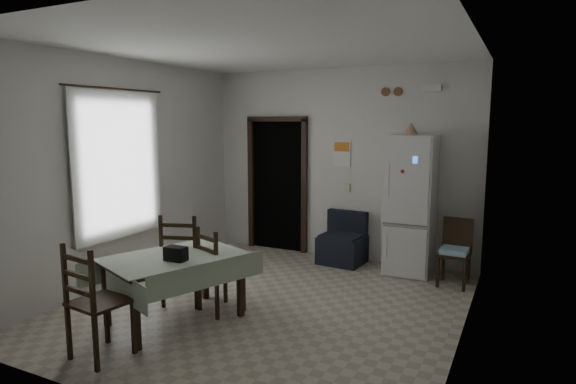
# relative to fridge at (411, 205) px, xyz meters

# --- Properties ---
(ground) EXTENTS (4.50, 4.50, 0.00)m
(ground) POSITION_rel_fridge_xyz_m (-1.18, -1.93, -0.96)
(ground) COLOR #B6AB95
(ground) RESTS_ON ground
(ceiling) EXTENTS (4.20, 4.50, 0.02)m
(ceiling) POSITION_rel_fridge_xyz_m (-1.18, -1.93, 1.94)
(ceiling) COLOR white
(ceiling) RESTS_ON ground
(wall_back) EXTENTS (4.20, 0.02, 2.90)m
(wall_back) POSITION_rel_fridge_xyz_m (-1.18, 0.32, 0.49)
(wall_back) COLOR silver
(wall_back) RESTS_ON ground
(wall_front) EXTENTS (4.20, 0.02, 2.90)m
(wall_front) POSITION_rel_fridge_xyz_m (-1.18, -4.18, 0.49)
(wall_front) COLOR silver
(wall_front) RESTS_ON ground
(wall_left) EXTENTS (0.02, 4.50, 2.90)m
(wall_left) POSITION_rel_fridge_xyz_m (-3.28, -1.93, 0.49)
(wall_left) COLOR silver
(wall_left) RESTS_ON ground
(wall_right) EXTENTS (0.02, 4.50, 2.90)m
(wall_right) POSITION_rel_fridge_xyz_m (0.92, -1.93, 0.49)
(wall_right) COLOR silver
(wall_right) RESTS_ON ground
(doorway) EXTENTS (1.06, 0.52, 2.22)m
(doorway) POSITION_rel_fridge_xyz_m (-2.23, 0.52, 0.10)
(doorway) COLOR black
(doorway) RESTS_ON ground
(window_recess) EXTENTS (0.10, 1.20, 1.60)m
(window_recess) POSITION_rel_fridge_xyz_m (-3.33, -2.13, 0.59)
(window_recess) COLOR silver
(window_recess) RESTS_ON ground
(curtain) EXTENTS (0.02, 1.45, 1.85)m
(curtain) POSITION_rel_fridge_xyz_m (-3.22, -2.13, 0.59)
(curtain) COLOR silver
(curtain) RESTS_ON ground
(curtain_rod) EXTENTS (0.02, 1.60, 0.02)m
(curtain_rod) POSITION_rel_fridge_xyz_m (-3.21, -2.13, 1.54)
(curtain_rod) COLOR black
(curtain_rod) RESTS_ON ground
(calendar) EXTENTS (0.28, 0.02, 0.40)m
(calendar) POSITION_rel_fridge_xyz_m (-1.13, 0.31, 0.66)
(calendar) COLOR white
(calendar) RESTS_ON ground
(calendar_image) EXTENTS (0.24, 0.01, 0.14)m
(calendar_image) POSITION_rel_fridge_xyz_m (-1.13, 0.30, 0.76)
(calendar_image) COLOR orange
(calendar_image) RESTS_ON ground
(light_switch) EXTENTS (0.08, 0.02, 0.12)m
(light_switch) POSITION_rel_fridge_xyz_m (-1.03, 0.31, 0.14)
(light_switch) COLOR beige
(light_switch) RESTS_ON ground
(vent_left) EXTENTS (0.12, 0.03, 0.12)m
(vent_left) POSITION_rel_fridge_xyz_m (-0.48, 0.31, 1.56)
(vent_left) COLOR brown
(vent_left) RESTS_ON ground
(vent_right) EXTENTS (0.12, 0.03, 0.12)m
(vent_right) POSITION_rel_fridge_xyz_m (-0.30, 0.31, 1.56)
(vent_right) COLOR brown
(vent_right) RESTS_ON ground
(emergency_light) EXTENTS (0.25, 0.07, 0.09)m
(emergency_light) POSITION_rel_fridge_xyz_m (0.17, 0.28, 1.59)
(emergency_light) COLOR white
(emergency_light) RESTS_ON ground
(fridge) EXTENTS (0.63, 0.63, 1.92)m
(fridge) POSITION_rel_fridge_xyz_m (0.00, 0.00, 0.00)
(fridge) COLOR silver
(fridge) RESTS_ON ground
(tan_cone) EXTENTS (0.21, 0.21, 0.17)m
(tan_cone) POSITION_rel_fridge_xyz_m (-0.04, 0.01, 1.04)
(tan_cone) COLOR tan
(tan_cone) RESTS_ON fridge
(navy_seat) EXTENTS (0.68, 0.66, 0.76)m
(navy_seat) POSITION_rel_fridge_xyz_m (-0.99, 0.00, -0.58)
(navy_seat) COLOR black
(navy_seat) RESTS_ON ground
(corner_chair) EXTENTS (0.40, 0.40, 0.86)m
(corner_chair) POSITION_rel_fridge_xyz_m (0.64, -0.31, -0.53)
(corner_chair) COLOR black
(corner_chair) RESTS_ON ground
(dining_table) EXTENTS (1.35, 1.61, 0.71)m
(dining_table) POSITION_rel_fridge_xyz_m (-1.84, -2.78, -0.60)
(dining_table) COLOR #A2B49A
(dining_table) RESTS_ON ground
(black_bag) EXTENTS (0.22, 0.13, 0.14)m
(black_bag) POSITION_rel_fridge_xyz_m (-1.71, -2.91, -0.18)
(black_bag) COLOR black
(black_bag) RESTS_ON dining_table
(dining_chair_far_left) EXTENTS (0.58, 0.58, 1.07)m
(dining_chair_far_left) POSITION_rel_fridge_xyz_m (-2.09, -2.30, -0.43)
(dining_chair_far_left) COLOR black
(dining_chair_far_left) RESTS_ON ground
(dining_chair_far_right) EXTENTS (0.53, 0.53, 0.95)m
(dining_chair_far_right) POSITION_rel_fridge_xyz_m (-1.57, -2.33, -0.48)
(dining_chair_far_right) COLOR black
(dining_chair_far_right) RESTS_ON ground
(dining_chair_near_head) EXTENTS (0.51, 0.51, 1.06)m
(dining_chair_near_head) POSITION_rel_fridge_xyz_m (-1.92, -3.70, -0.43)
(dining_chair_near_head) COLOR black
(dining_chair_near_head) RESTS_ON ground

